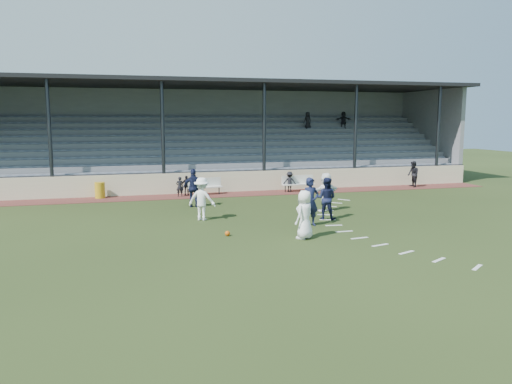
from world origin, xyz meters
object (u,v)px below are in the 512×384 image
(trash_bin, at_px, (100,190))
(player_white_lead, at_px, (305,215))
(football, at_px, (227,233))
(player_navy_lead, at_px, (311,202))
(bench_left, at_px, (205,185))
(bench_right, at_px, (298,182))
(official, at_px, (413,174))

(trash_bin, distance_m, player_white_lead, 13.84)
(football, bearing_deg, player_navy_lead, 13.53)
(trash_bin, distance_m, football, 11.60)
(bench_left, xyz_separation_m, trash_bin, (-5.74, 0.26, -0.13))
(bench_left, relative_size, football, 10.43)
(bench_right, distance_m, official, 7.70)
(bench_right, xyz_separation_m, player_white_lead, (-3.85, -11.26, 0.30))
(trash_bin, distance_m, player_navy_lead, 12.86)
(bench_left, height_order, trash_bin, bench_left)
(bench_right, bearing_deg, player_white_lead, -111.87)
(player_navy_lead, bearing_deg, bench_left, 98.67)
(player_white_lead, bearing_deg, football, -61.06)
(bench_right, bearing_deg, official, -4.18)
(bench_right, xyz_separation_m, football, (-6.46, -10.14, -0.49))
(player_white_lead, bearing_deg, trash_bin, -95.01)
(trash_bin, xyz_separation_m, player_navy_lead, (8.49, -9.65, 0.53))
(bench_right, xyz_separation_m, player_navy_lead, (-2.83, -9.27, 0.40))
(player_white_lead, bearing_deg, bench_left, -119.02)
(trash_bin, bearing_deg, football, -65.15)
(bench_left, xyz_separation_m, player_navy_lead, (2.76, -9.38, 0.40))
(player_navy_lead, bearing_deg, player_white_lead, -124.65)
(bench_right, bearing_deg, football, -125.49)
(bench_right, bearing_deg, bench_left, 175.80)
(player_white_lead, bearing_deg, official, -173.83)
(bench_left, relative_size, official, 1.24)
(official, bearing_deg, player_white_lead, -40.18)
(bench_left, distance_m, football, 10.30)
(player_navy_lead, height_order, official, player_navy_lead)
(football, relative_size, player_navy_lead, 0.10)
(bench_right, distance_m, player_navy_lead, 9.70)
(trash_bin, bearing_deg, bench_left, -2.63)
(player_white_lead, xyz_separation_m, official, (11.54, 11.10, -0.04))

